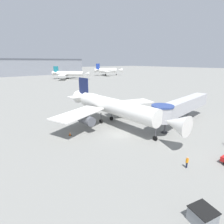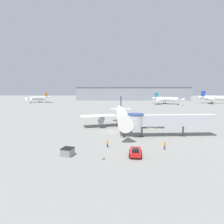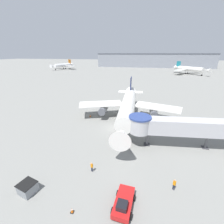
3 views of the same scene
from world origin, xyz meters
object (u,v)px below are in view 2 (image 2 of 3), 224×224
(traffic_cone_apron_front, at_px, (104,157))
(traffic_cone_port_wing, at_px, (90,126))
(traffic_cone_starboard_wing, at_px, (156,127))
(background_jet_blue_tail, at_px, (214,98))
(background_jet_teal_tail, at_px, (167,99))
(main_airplane, at_px, (122,115))
(service_container_gray, at_px, (68,152))
(ground_crew_wing_walker, at_px, (165,145))
(pushback_tug_red, at_px, (135,152))
(jet_bridge, at_px, (166,120))
(background_jet_orange_tail, at_px, (39,98))
(ground_crew_marshaller, at_px, (107,143))

(traffic_cone_apron_front, bearing_deg, traffic_cone_port_wing, 106.04)
(traffic_cone_starboard_wing, xyz_separation_m, background_jet_blue_tail, (74.65, 115.51, 4.70))
(traffic_cone_starboard_wing, xyz_separation_m, background_jet_teal_tail, (28.07, 103.91, 4.01))
(main_airplane, xyz_separation_m, traffic_cone_port_wing, (-10.32, -0.04, -3.65))
(traffic_cone_starboard_wing, distance_m, background_jet_blue_tail, 137.62)
(main_airplane, xyz_separation_m, service_container_gray, (-9.54, -24.58, -3.33))
(service_container_gray, bearing_deg, ground_crew_wing_walker, 13.76)
(pushback_tug_red, bearing_deg, traffic_cone_starboard_wing, 75.63)
(main_airplane, distance_m, jet_bridge, 14.78)
(background_jet_orange_tail, bearing_deg, traffic_cone_starboard_wing, -36.53)
(main_airplane, relative_size, pushback_tug_red, 7.33)
(traffic_cone_starboard_wing, bearing_deg, ground_crew_marshaller, -125.14)
(background_jet_teal_tail, bearing_deg, ground_crew_marshaller, -150.83)
(traffic_cone_port_wing, distance_m, traffic_cone_apron_front, 26.77)
(traffic_cone_apron_front, distance_m, ground_crew_wing_walker, 12.76)
(background_jet_orange_tail, bearing_deg, pushback_tug_red, -43.72)
(background_jet_teal_tail, bearing_deg, traffic_cone_port_wing, -157.48)
(main_airplane, bearing_deg, jet_bridge, -43.66)
(main_airplane, bearing_deg, background_jet_teal_tail, 66.66)
(traffic_cone_port_wing, distance_m, background_jet_blue_tail, 149.58)
(traffic_cone_port_wing, relative_size, ground_crew_marshaller, 0.50)
(traffic_cone_starboard_wing, bearing_deg, traffic_cone_apron_front, -117.90)
(jet_bridge, bearing_deg, background_jet_teal_tail, 69.67)
(background_jet_orange_tail, bearing_deg, main_airplane, -39.62)
(background_jet_orange_tail, bearing_deg, traffic_cone_apron_front, -45.67)
(traffic_cone_port_wing, relative_size, ground_crew_wing_walker, 0.48)
(main_airplane, xyz_separation_m, background_jet_blue_tail, (85.12, 115.04, 1.04))
(jet_bridge, xyz_separation_m, background_jet_orange_tail, (-96.29, 127.62, 0.17))
(main_airplane, distance_m, traffic_cone_apron_front, 26.20)
(jet_bridge, height_order, pushback_tug_red, jet_bridge)
(pushback_tug_red, height_order, background_jet_teal_tail, background_jet_teal_tail)
(ground_crew_wing_walker, relative_size, background_jet_teal_tail, 0.06)
(pushback_tug_red, distance_m, background_jet_orange_tail, 166.82)
(pushback_tug_red, distance_m, traffic_cone_port_wing, 27.14)
(traffic_cone_port_wing, xyz_separation_m, background_jet_blue_tail, (95.44, 115.08, 4.69))
(traffic_cone_apron_front, xyz_separation_m, ground_crew_marshaller, (0.06, 6.35, 0.63))
(traffic_cone_starboard_wing, bearing_deg, background_jet_teal_tail, 74.88)
(background_jet_teal_tail, bearing_deg, service_container_gray, -152.79)
(background_jet_teal_tail, bearing_deg, traffic_cone_apron_front, -149.99)
(background_jet_orange_tail, xyz_separation_m, background_jet_teal_tail, (123.63, -14.54, 0.03))
(traffic_cone_starboard_wing, xyz_separation_m, traffic_cone_apron_front, (-13.39, -25.29, -0.07))
(pushback_tug_red, bearing_deg, jet_bridge, 63.09)
(pushback_tug_red, bearing_deg, main_airplane, 100.36)
(traffic_cone_port_wing, height_order, ground_crew_wing_walker, ground_crew_wing_walker)
(ground_crew_marshaller, height_order, background_jet_orange_tail, background_jet_orange_tail)
(pushback_tug_red, xyz_separation_m, traffic_cone_starboard_wing, (7.92, 23.46, -0.36))
(background_jet_teal_tail, bearing_deg, traffic_cone_starboard_wing, -147.32)
(ground_crew_wing_walker, xyz_separation_m, background_jet_blue_tail, (76.61, 135.20, 4.10))
(traffic_cone_port_wing, relative_size, background_jet_orange_tail, 0.03)
(jet_bridge, bearing_deg, ground_crew_wing_walker, -111.05)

